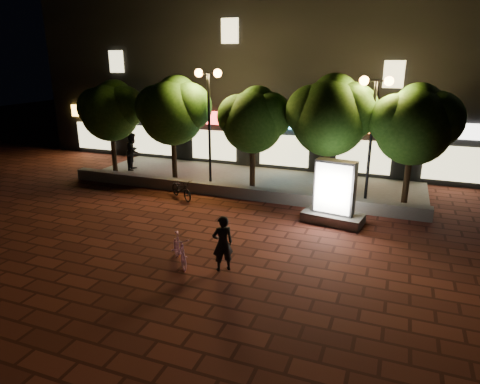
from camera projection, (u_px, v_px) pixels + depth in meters
The scene contains 16 objects.
ground at pixel (187, 230), 14.60m from camera, with size 80.00×80.00×0.00m, color maroon.
retaining_wall at pixel (230, 191), 18.08m from camera, with size 16.00×0.45×0.50m, color slate.
sidewalk at pixel (250, 180), 20.37m from camera, with size 16.00×5.00×0.08m, color slate.
building_block at pixel (288, 70), 24.63m from camera, with size 28.00×8.12×11.30m.
tree_far_left at pixel (111, 109), 20.82m from camera, with size 3.36×2.80×4.63m.
tree_left at pixel (173, 109), 19.58m from camera, with size 3.60×3.00×4.89m.
tree_mid at pixel (254, 118), 18.29m from camera, with size 3.24×2.70×4.50m.
tree_right at pixel (331, 113), 17.06m from camera, with size 3.72×3.10×5.07m.
tree_far_right at pixel (415, 122), 16.03m from camera, with size 3.48×2.90×4.76m.
street_lamp_left at pixel (209, 98), 18.51m from camera, with size 1.26×0.36×5.18m.
street_lamp_right at pixel (374, 107), 16.17m from camera, with size 1.26×0.36×4.98m.
ad_kiosk at pixel (334, 198), 15.03m from camera, with size 2.28×1.39×2.31m.
scooter_pink at pixel (180, 249), 12.10m from camera, with size 0.43×1.51×0.91m, color #F6A4E6.
rider at pixel (223, 243), 11.64m from camera, with size 0.59×0.39×1.62m, color black.
scooter_parked at pixel (181, 189), 17.76m from camera, with size 0.57×1.63×0.85m, color black.
pedestrian at pixel (133, 151), 21.95m from camera, with size 0.94×0.73×1.94m, color black.
Camera 1 is at (6.54, -11.95, 5.72)m, focal length 31.48 mm.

